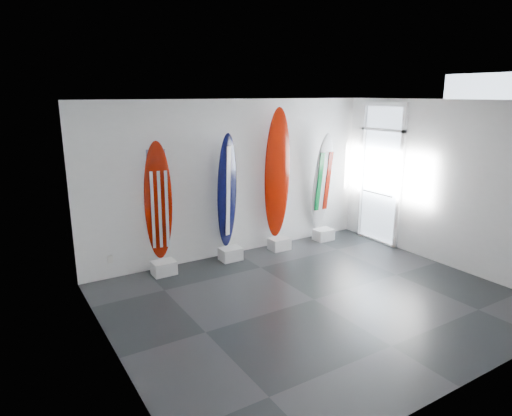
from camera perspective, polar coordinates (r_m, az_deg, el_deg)
floor at (r=7.09m, az=7.43°, el=-11.55°), size 6.00×6.00×0.00m
ceiling at (r=6.38m, az=8.32°, el=13.47°), size 6.00×6.00×0.00m
wall_back at (r=8.60m, az=-2.79°, el=3.75°), size 6.00×0.00×6.00m
wall_front at (r=5.00m, az=26.43°, el=-5.68°), size 6.00×0.00×6.00m
wall_left at (r=5.26m, az=-18.33°, el=-3.92°), size 0.00×5.00×5.00m
wall_right at (r=8.76m, az=23.20°, el=2.79°), size 0.00×5.00×5.00m
display_block_usa at (r=8.06m, az=-11.70°, el=-7.51°), size 0.40×0.30×0.24m
surfboard_usa at (r=7.80m, az=-12.39°, el=0.76°), size 0.52×0.34×2.11m
display_block_navy at (r=8.57m, az=-3.27°, el=-5.88°), size 0.40×0.30×0.24m
surfboard_navy at (r=8.32m, az=-3.72°, el=2.13°), size 0.52×0.30×2.17m
display_block_swiss at (r=9.13m, az=3.00°, el=-4.59°), size 0.40×0.30×0.24m
surfboard_swiss at (r=8.85m, az=2.75°, el=4.35°), size 0.60×0.20×2.61m
display_block_italy at (r=9.81m, az=8.63°, el=-3.37°), size 0.40×0.30×0.24m
surfboard_italy at (r=9.60m, az=8.50°, el=3.37°), size 0.48×0.34×2.08m
wall_outlet at (r=8.04m, az=-18.16°, el=-6.26°), size 0.09×0.02×0.13m
glass_door at (r=9.71m, az=15.62°, el=4.01°), size 0.12×1.16×2.85m
balcony at (r=10.89m, az=20.07°, el=-0.23°), size 2.80×2.20×1.20m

